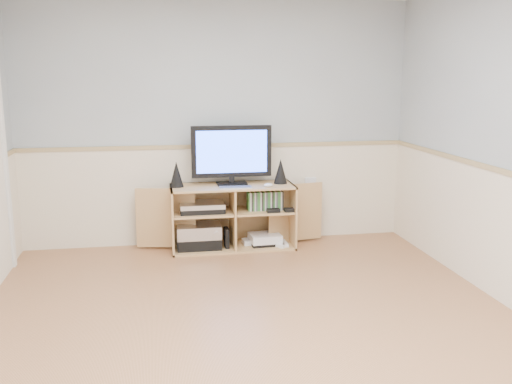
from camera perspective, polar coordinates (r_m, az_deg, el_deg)
room at (r=3.80m, az=-1.34°, el=3.63°), size 4.04×4.54×2.54m
media_cabinet at (r=5.87m, az=-2.42°, el=-2.28°), size 1.94×0.47×0.65m
monitor at (r=5.74m, az=-2.46°, el=3.92°), size 0.81×0.18×0.60m
speaker_left at (r=5.69m, az=-7.96°, el=1.77°), size 0.14×0.14×0.25m
speaker_right at (r=5.83m, az=2.47°, el=2.10°), size 0.14×0.14×0.25m
keyboard at (r=5.61m, az=-2.07°, el=0.46°), size 0.33×0.15×0.01m
mouse at (r=5.66m, az=1.23°, el=0.70°), size 0.11×0.09×0.04m
av_components at (r=5.81m, az=-5.61°, el=-3.63°), size 0.52×0.33×0.47m
game_consoles at (r=5.92m, az=0.77°, el=-4.77°), size 0.45×0.30×0.11m
game_cases at (r=5.81m, az=0.91°, el=-0.85°), size 0.36×0.14×0.19m
wall_outlet at (r=6.16m, az=5.45°, el=0.91°), size 0.12×0.03×0.12m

